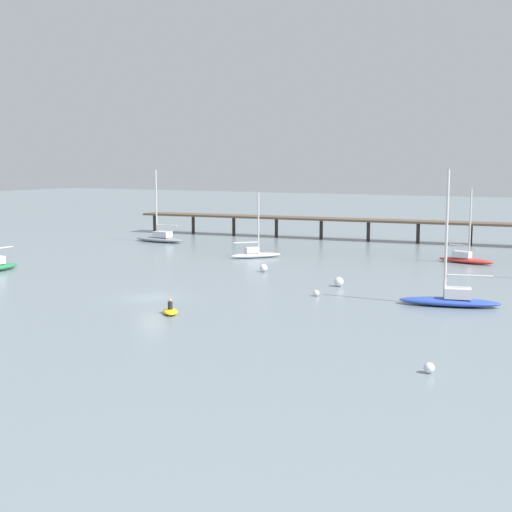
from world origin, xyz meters
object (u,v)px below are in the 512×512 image
sailboat_gray (160,237)px  mooring_buoy_outer (316,293)px  mooring_buoy_far (339,282)px  dinghy_yellow (170,311)px  pier (465,218)px  mooring_buoy_mid (429,368)px  sailboat_white (255,253)px  sailboat_blue (451,298)px  sailboat_red (465,258)px  mooring_buoy_near (264,268)px

sailboat_gray → mooring_buoy_outer: size_ratio=19.40×
sailboat_gray → mooring_buoy_far: 42.93m
dinghy_yellow → pier: bearing=81.8°
sailboat_gray → dinghy_yellow: size_ratio=4.15×
mooring_buoy_far → mooring_buoy_outer: bearing=-87.7°
mooring_buoy_far → mooring_buoy_mid: mooring_buoy_far is taller
sailboat_gray → sailboat_white: size_ratio=1.33×
sailboat_gray → sailboat_blue: bearing=-28.3°
pier → sailboat_gray: sailboat_gray is taller
sailboat_white → dinghy_yellow: 32.56m
sailboat_gray → mooring_buoy_mid: size_ratio=17.39×
sailboat_red → mooring_buoy_mid: sailboat_red is taller
mooring_buoy_near → mooring_buoy_outer: (10.44, -9.69, -0.14)m
mooring_buoy_outer → sailboat_blue: bearing=7.0°
mooring_buoy_near → mooring_buoy_mid: size_ratio=1.38×
mooring_buoy_near → sailboat_blue: bearing=-21.2°
sailboat_blue → dinghy_yellow: size_ratio=4.32×
pier → sailboat_red: size_ratio=8.76×
mooring_buoy_outer → sailboat_white: bearing=131.3°
sailboat_red → sailboat_gray: 43.26m
mooring_buoy_far → mooring_buoy_near: bearing=157.0°
mooring_buoy_mid → sailboat_red: bearing=100.9°
sailboat_red → mooring_buoy_outer: size_ratio=15.85×
pier → sailboat_white: size_ratio=9.53×
dinghy_yellow → sailboat_blue: bearing=37.2°
sailboat_red → mooring_buoy_far: size_ratio=9.66×
dinghy_yellow → sailboat_red: bearing=71.9°
sailboat_white → pier: bearing=54.8°
mooring_buoy_outer → mooring_buoy_mid: 22.77m
mooring_buoy_near → mooring_buoy_mid: mooring_buoy_near is taller
mooring_buoy_mid → mooring_buoy_far: bearing=123.1°
sailboat_blue → mooring_buoy_mid: sailboat_blue is taller
sailboat_gray → mooring_buoy_near: 31.96m
sailboat_blue → mooring_buoy_near: (-21.42, 8.33, -0.25)m
dinghy_yellow → mooring_buoy_mid: 21.83m
sailboat_red → sailboat_gray: size_ratio=0.82×
pier → sailboat_white: sailboat_white is taller
sailboat_red → mooring_buoy_near: size_ratio=10.27×
sailboat_gray → mooring_buoy_outer: (37.12, -27.28, -0.39)m
pier → sailboat_red: 19.19m
pier → sailboat_blue: 44.80m
mooring_buoy_outer → mooring_buoy_mid: size_ratio=0.90×
mooring_buoy_near → mooring_buoy_far: bearing=-23.0°
sailboat_blue → sailboat_white: size_ratio=1.39×
sailboat_gray → mooring_buoy_outer: 46.07m
sailboat_blue → mooring_buoy_mid: size_ratio=18.13×
sailboat_white → dinghy_yellow: (10.25, -30.90, -0.35)m
pier → mooring_buoy_mid: 63.93m
sailboat_red → mooring_buoy_mid: size_ratio=14.20×
dinghy_yellow → mooring_buoy_far: 18.35m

